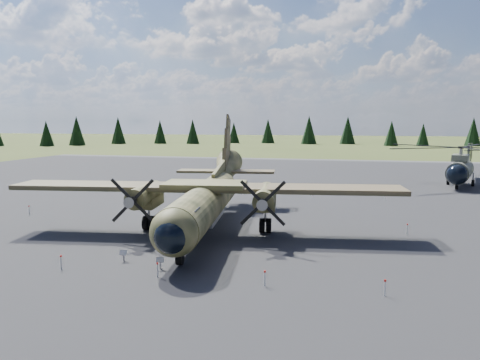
# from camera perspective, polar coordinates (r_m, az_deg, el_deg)

# --- Properties ---
(ground) EXTENTS (500.00, 500.00, 0.00)m
(ground) POSITION_cam_1_polar(r_m,az_deg,el_deg) (39.57, -4.90, -5.33)
(ground) COLOR #505B28
(ground) RESTS_ON ground
(apron) EXTENTS (120.00, 120.00, 0.04)m
(apron) POSITION_cam_1_polar(r_m,az_deg,el_deg) (48.98, -1.23, -2.87)
(apron) COLOR #555459
(apron) RESTS_ON ground
(transport_plane) EXTENTS (29.89, 26.98, 9.83)m
(transport_plane) POSITION_cam_1_polar(r_m,az_deg,el_deg) (36.94, -3.98, -1.76)
(transport_plane) COLOR #404324
(transport_plane) RESTS_ON ground
(helicopter_near) EXTENTS (26.09, 26.61, 5.33)m
(helicopter_near) POSITION_cam_1_polar(r_m,az_deg,el_deg) (67.50, 25.34, 2.44)
(helicopter_near) COLOR slate
(helicopter_near) RESTS_ON ground
(info_placard_left) EXTENTS (0.49, 0.28, 0.72)m
(info_placard_left) POSITION_cam_1_polar(r_m,az_deg,el_deg) (29.89, -14.04, -8.71)
(info_placard_left) COLOR gray
(info_placard_left) RESTS_ON ground
(info_placard_right) EXTENTS (0.50, 0.29, 0.74)m
(info_placard_right) POSITION_cam_1_polar(r_m,az_deg,el_deg) (27.95, -9.71, -9.70)
(info_placard_right) COLOR gray
(info_placard_right) RESTS_ON ground
(barrier_fence) EXTENTS (33.12, 29.62, 0.85)m
(barrier_fence) POSITION_cam_1_polar(r_m,az_deg,el_deg) (39.53, -5.58, -4.60)
(barrier_fence) COLOR silver
(barrier_fence) RESTS_ON ground
(treeline) EXTENTS (300.71, 294.87, 10.96)m
(treeline) POSITION_cam_1_polar(r_m,az_deg,el_deg) (40.80, -4.01, 1.81)
(treeline) COLOR black
(treeline) RESTS_ON ground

